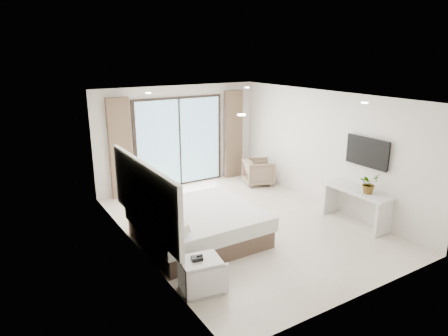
% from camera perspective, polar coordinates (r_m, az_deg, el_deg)
% --- Properties ---
extents(ground, '(6.20, 6.20, 0.00)m').
position_cam_1_polar(ground, '(8.64, 2.76, -7.91)').
color(ground, beige).
rests_on(ground, ground).
extents(room_shell, '(4.62, 6.22, 2.72)m').
position_cam_1_polar(room_shell, '(8.59, -0.85, 3.12)').
color(room_shell, silver).
rests_on(room_shell, ground).
extents(bed, '(2.22, 2.11, 0.76)m').
position_cam_1_polar(bed, '(7.78, -3.74, -8.16)').
color(bed, brown).
rests_on(bed, ground).
extents(nightstand, '(0.67, 0.59, 0.54)m').
position_cam_1_polar(nightstand, '(6.28, -3.34, -15.11)').
color(nightstand, silver).
rests_on(nightstand, ground).
extents(phone, '(0.19, 0.16, 0.05)m').
position_cam_1_polar(phone, '(6.12, -3.88, -12.76)').
color(phone, black).
rests_on(phone, nightstand).
extents(console_desk, '(0.48, 1.54, 0.77)m').
position_cam_1_polar(console_desk, '(8.89, 18.41, -4.19)').
color(console_desk, silver).
rests_on(console_desk, ground).
extents(plant, '(0.42, 0.46, 0.33)m').
position_cam_1_polar(plant, '(8.61, 19.97, -2.36)').
color(plant, '#33662D').
rests_on(plant, console_desk).
extents(armchair, '(0.91, 0.93, 0.77)m').
position_cam_1_polar(armchair, '(11.02, 4.98, -0.40)').
color(armchair, '#816C54').
rests_on(armchair, ground).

